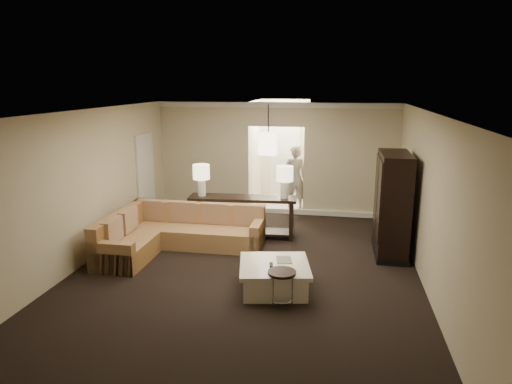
% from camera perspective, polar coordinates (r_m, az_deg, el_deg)
% --- Properties ---
extents(ground, '(8.00, 8.00, 0.00)m').
position_cam_1_polar(ground, '(8.08, -1.50, -10.32)').
color(ground, black).
rests_on(ground, ground).
extents(wall_back, '(6.00, 0.04, 2.80)m').
position_cam_1_polar(wall_back, '(11.49, 2.49, 4.18)').
color(wall_back, '#C3B893').
rests_on(wall_back, ground).
extents(wall_front, '(6.00, 0.04, 2.80)m').
position_cam_1_polar(wall_front, '(4.03, -13.56, -14.53)').
color(wall_front, '#C3B893').
rests_on(wall_front, ground).
extents(wall_left, '(0.04, 8.00, 2.80)m').
position_cam_1_polar(wall_left, '(8.73, -21.23, 0.24)').
color(wall_left, '#C3B893').
rests_on(wall_left, ground).
extents(wall_right, '(0.04, 8.00, 2.80)m').
position_cam_1_polar(wall_right, '(7.62, 21.12, -1.59)').
color(wall_right, '#C3B893').
rests_on(wall_right, ground).
extents(ceiling, '(6.00, 8.00, 0.02)m').
position_cam_1_polar(ceiling, '(7.41, -1.64, 9.90)').
color(ceiling, silver).
rests_on(ceiling, wall_back).
extents(crown_molding, '(6.00, 0.10, 0.12)m').
position_cam_1_polar(crown_molding, '(11.30, 2.53, 10.81)').
color(crown_molding, silver).
rests_on(crown_molding, wall_back).
extents(baseboard, '(6.00, 0.10, 0.12)m').
position_cam_1_polar(baseboard, '(11.74, 2.39, -2.33)').
color(baseboard, silver).
rests_on(baseboard, ground).
extents(side_door, '(0.05, 0.90, 2.10)m').
position_cam_1_polar(side_door, '(11.21, -13.61, 1.75)').
color(side_door, silver).
rests_on(side_door, ground).
extents(foyer, '(1.44, 2.02, 2.80)m').
position_cam_1_polar(foyer, '(12.82, 3.30, 4.70)').
color(foyer, silver).
rests_on(foyer, ground).
extents(sectional_sofa, '(2.82, 2.25, 0.84)m').
position_cam_1_polar(sectional_sofa, '(9.28, -10.26, -5.11)').
color(sectional_sofa, brown).
rests_on(sectional_sofa, ground).
extents(coffee_table, '(1.29, 1.29, 0.46)m').
position_cam_1_polar(coffee_table, '(7.47, 2.31, -10.51)').
color(coffee_table, white).
rests_on(coffee_table, ground).
extents(console_table, '(2.33, 0.68, 0.89)m').
position_cam_1_polar(console_table, '(9.83, -1.66, -2.64)').
color(console_table, black).
rests_on(console_table, ground).
extents(armoire, '(0.59, 1.38, 1.98)m').
position_cam_1_polar(armoire, '(9.14, 16.62, -1.73)').
color(armoire, black).
rests_on(armoire, ground).
extents(drink_table, '(0.43, 0.43, 0.54)m').
position_cam_1_polar(drink_table, '(6.95, 3.25, -11.02)').
color(drink_table, black).
rests_on(drink_table, ground).
extents(table_lamp_left, '(0.36, 0.36, 0.68)m').
position_cam_1_polar(table_lamp_left, '(9.79, -6.86, 2.12)').
color(table_lamp_left, white).
rests_on(table_lamp_left, console_table).
extents(table_lamp_right, '(0.36, 0.36, 0.68)m').
position_cam_1_polar(table_lamp_right, '(9.55, 3.61, 1.90)').
color(table_lamp_right, white).
rests_on(table_lamp_right, console_table).
extents(pendant_light, '(0.38, 0.38, 1.09)m').
position_cam_1_polar(pendant_light, '(10.14, 1.53, 6.08)').
color(pendant_light, black).
rests_on(pendant_light, ceiling).
extents(person, '(0.81, 0.69, 1.90)m').
position_cam_1_polar(person, '(11.81, 4.83, 2.19)').
color(person, beige).
rests_on(person, ground).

